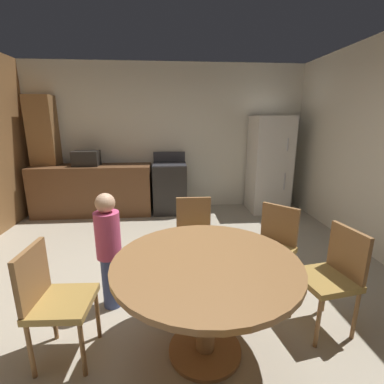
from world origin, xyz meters
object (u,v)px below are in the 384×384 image
at_px(dining_table, 206,280).
at_px(chair_west, 52,297).
at_px(person_child, 109,249).
at_px(chair_east, 333,273).
at_px(chair_northeast, 273,244).
at_px(refrigerator, 269,165).
at_px(chair_north, 194,233).
at_px(oven_range, 170,187).
at_px(microwave, 86,158).

xyz_separation_m(dining_table, chair_west, (-1.07, 0.05, -0.11)).
distance_m(dining_table, person_child, 1.00).
relative_size(chair_east, chair_northeast, 1.00).
xyz_separation_m(refrigerator, chair_north, (-1.60, -2.17, -0.38)).
bearing_deg(person_child, chair_northeast, 42.32).
bearing_deg(person_child, oven_range, 115.71).
xyz_separation_m(chair_east, chair_northeast, (-0.28, 0.56, 0.00)).
bearing_deg(person_child, dining_table, 0.00).
height_order(refrigerator, chair_northeast, refrigerator).
relative_size(oven_range, chair_west, 1.26).
xyz_separation_m(chair_north, chair_northeast, (0.76, -0.33, 0.00)).
xyz_separation_m(refrigerator, person_child, (-2.40, -2.63, -0.30)).
bearing_deg(microwave, chair_northeast, -45.86).
distance_m(chair_east, chair_west, 2.13).
xyz_separation_m(oven_range, person_child, (-0.56, -2.69, 0.11)).
relative_size(chair_east, chair_north, 1.00).
bearing_deg(chair_north, oven_range, -172.73).
bearing_deg(person_child, microwave, 146.14).
height_order(oven_range, person_child, oven_range).
xyz_separation_m(dining_table, chair_north, (0.02, 1.07, -0.11)).
height_order(microwave, chair_east, microwave).
bearing_deg(chair_west, chair_northeast, 23.17).
xyz_separation_m(chair_north, person_child, (-0.81, -0.46, 0.08)).
relative_size(chair_west, person_child, 0.80).
height_order(chair_north, chair_west, same).
bearing_deg(dining_table, chair_west, 177.41).
xyz_separation_m(microwave, chair_west, (0.63, -3.24, -0.53)).
bearing_deg(dining_table, oven_range, 94.07).
relative_size(oven_range, chair_east, 1.26).
bearing_deg(chair_west, oven_range, 78.15).
distance_m(refrigerator, chair_north, 2.72).
bearing_deg(chair_north, microwave, -141.44).
distance_m(refrigerator, microwave, 3.32).
xyz_separation_m(chair_west, chair_northeast, (1.84, 0.69, 0.00)).
bearing_deg(chair_northeast, dining_table, 0.00).
xyz_separation_m(oven_range, chair_northeast, (1.01, -2.55, 0.03)).
distance_m(oven_range, chair_north, 2.24).
bearing_deg(oven_range, chair_east, -67.50).
bearing_deg(microwave, chair_west, -79.00).
bearing_deg(chair_east, dining_table, 0.00).
xyz_separation_m(refrigerator, chair_northeast, (-0.84, -2.50, -0.38)).
distance_m(oven_range, chair_east, 3.37).
distance_m(dining_table, chair_east, 1.08).
xyz_separation_m(chair_west, person_child, (0.28, 0.56, 0.08)).
bearing_deg(chair_east, chair_west, -6.06).
xyz_separation_m(oven_range, chair_west, (-0.84, -3.25, 0.03)).
height_order(oven_range, chair_northeast, oven_range).
bearing_deg(oven_range, chair_west, -104.44).
relative_size(dining_table, chair_west, 1.49).
distance_m(chair_east, chair_northeast, 0.63).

